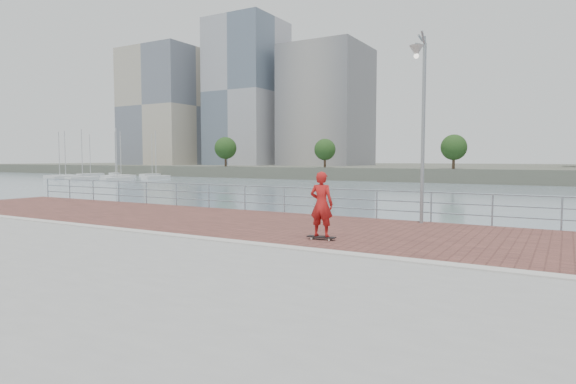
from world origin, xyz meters
The scene contains 11 objects.
water centered at (0.00, 0.00, -2.00)m, with size 400.00×400.00×0.00m, color slate.
seawall centered at (0.00, -5.00, -1.00)m, with size 40.00×24.00×2.00m, color gray.
brick_lane centered at (0.00, 3.60, 0.01)m, with size 40.00×6.80×0.02m, color brown.
curb centered at (0.00, 0.00, 0.03)m, with size 40.00×0.40×0.06m, color #B7B5AD.
far_shore centered at (0.00, 122.50, -0.75)m, with size 320.00×95.00×2.50m, color #4C5142.
guardrail centered at (0.00, 7.00, 0.69)m, with size 39.06×0.06×1.13m.
street_lamp centered at (2.87, 6.04, 4.50)m, with size 0.46×1.34×6.34m.
skateboard centered at (1.33, 1.58, 0.09)m, with size 0.84×0.27×0.10m.
skateboarder centered at (1.33, 1.58, 1.03)m, with size 0.67×0.44×1.84m, color #AB1816.
shoreline_trees centered at (7.73, 77.00, 4.46)m, with size 145.01×5.01×6.68m.
marina centered at (-81.21, 62.07, -1.54)m, with size 26.99×30.52×10.19m.
Camera 1 is at (7.28, -10.53, 2.31)m, focal length 30.00 mm.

